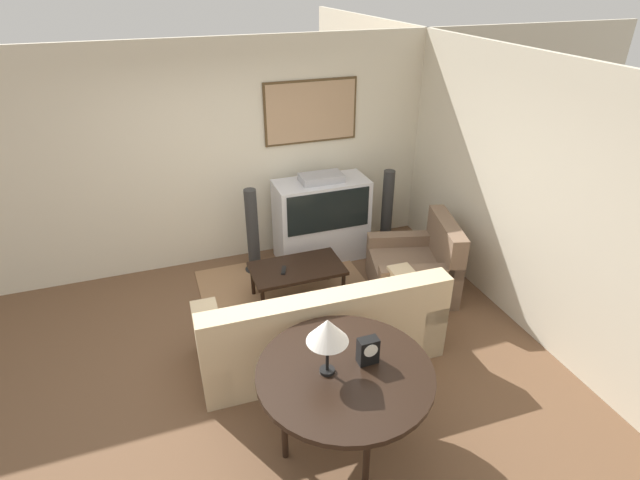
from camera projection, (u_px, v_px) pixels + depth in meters
name	position (u px, v px, depth m)	size (l,w,h in m)	color
ground_plane	(273.00, 359.00, 4.84)	(12.00, 12.00, 0.00)	brown
wall_back	(224.00, 157.00, 5.95)	(12.00, 0.10, 2.70)	beige
wall_right	(523.00, 195.00, 4.96)	(0.06, 12.00, 2.70)	beige
area_rug	(290.00, 297.00, 5.74)	(1.93, 1.84, 0.01)	#99704C
tv	(321.00, 219.00, 6.31)	(1.16, 0.54, 1.14)	silver
couch	(320.00, 331.00, 4.73)	(2.30, 0.92, 0.89)	#CCB289
armchair	(416.00, 269.00, 5.77)	(1.12, 1.13, 0.87)	brown
coffee_table	(297.00, 270.00, 5.55)	(1.02, 0.58, 0.42)	black
console_table	(345.00, 377.00, 3.61)	(1.30, 1.30, 0.80)	black
table_lamp	(327.00, 331.00, 3.39)	(0.30, 0.30, 0.47)	black
mantel_clock	(368.00, 351.00, 3.61)	(0.15, 0.10, 0.21)	black
remote	(284.00, 270.00, 5.46)	(0.10, 0.17, 0.02)	black
speaker_tower_left	(253.00, 233.00, 6.02)	(0.25, 0.25, 1.09)	black
speaker_tower_right	(387.00, 212.00, 6.55)	(0.25, 0.25, 1.09)	black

